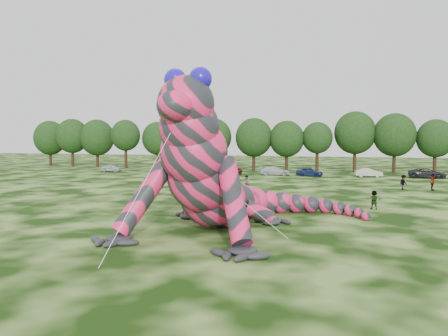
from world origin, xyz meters
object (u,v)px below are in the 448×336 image
at_px(tree_4, 158,145).
at_px(car_1, 179,169).
at_px(tree_2, 97,143).
at_px(spectator_2, 403,182).
at_px(tree_8, 287,146).
at_px(tree_3, 126,144).
at_px(tree_1, 72,143).
at_px(car_4, 310,172).
at_px(spectator_3, 432,182).
at_px(tree_11, 394,143).
at_px(spectator_1, 246,183).
at_px(tree_12, 435,147).
at_px(car_3, 275,171).
at_px(tree_9, 317,147).
at_px(spectator_0, 199,185).
at_px(car_0, 111,168).
at_px(car_5, 369,173).
at_px(spectator_5, 374,200).
at_px(tree_7, 254,144).
at_px(car_2, 227,170).
at_px(tree_10, 355,142).
at_px(car_6, 427,173).
at_px(tree_5, 189,143).
at_px(tree_0, 50,143).
at_px(inflatable_gecko, 219,153).
at_px(tree_6, 214,144).

distance_m(tree_4, car_1, 13.25).
bearing_deg(tree_2, spectator_2, -25.30).
bearing_deg(tree_8, tree_3, 179.85).
distance_m(tree_1, car_4, 50.20).
bearing_deg(tree_4, spectator_3, -30.00).
height_order(tree_11, spectator_3, tree_11).
xyz_separation_m(spectator_1, spectator_2, (16.97, 6.20, -0.05)).
distance_m(tree_12, car_3, 27.00).
height_order(tree_9, tree_11, tree_11).
bearing_deg(tree_9, tree_2, 178.16).
relative_size(tree_3, spectator_0, 5.25).
xyz_separation_m(car_1, car_3, (16.47, -0.82, 0.06)).
xyz_separation_m(car_0, car_5, (43.08, 0.75, 0.01)).
bearing_deg(tree_9, tree_1, 179.18).
distance_m(tree_8, car_5, 16.16).
xyz_separation_m(tree_4, car_3, (24.67, -10.48, -3.84)).
xyz_separation_m(car_5, spectator_5, (-1.30, -31.40, 0.14)).
height_order(tree_2, spectator_1, tree_2).
bearing_deg(tree_7, car_4, -41.45).
relative_size(tree_12, car_2, 1.72).
bearing_deg(spectator_1, car_4, 131.53).
distance_m(tree_10, spectator_1, 34.61).
bearing_deg(spectator_2, tree_2, 35.12).
height_order(tree_11, spectator_1, tree_11).
distance_m(car_6, spectator_3, 16.27).
xyz_separation_m(tree_5, car_6, (40.53, -9.48, -4.17)).
bearing_deg(tree_10, tree_8, -172.19).
xyz_separation_m(tree_5, car_0, (-10.72, -10.30, -4.25)).
bearing_deg(tree_3, tree_5, 6.20).
xyz_separation_m(tree_0, spectator_1, (49.70, -32.73, -3.86)).
distance_m(inflatable_gecko, tree_5, 54.83).
bearing_deg(tree_4, inflatable_gecko, -62.13).
bearing_deg(tree_10, car_2, -152.38).
bearing_deg(tree_4, car_5, -14.19).
relative_size(car_6, spectator_5, 3.28).
distance_m(tree_10, car_2, 23.20).
bearing_deg(tree_7, inflatable_gecko, -81.36).
relative_size(tree_11, tree_12, 1.12).
relative_size(inflatable_gecko, car_0, 5.24).
height_order(tree_5, tree_9, tree_5).
relative_size(tree_1, car_1, 2.58).
height_order(tree_3, tree_12, tree_3).
xyz_separation_m(tree_1, car_6, (65.76, -9.10, -4.18)).
height_order(tree_6, tree_10, tree_10).
bearing_deg(tree_8, car_2, -133.66).
bearing_deg(spectator_1, spectator_2, 76.00).
bearing_deg(spectator_5, tree_9, -91.58).
xyz_separation_m(tree_4, car_6, (47.04, -9.76, -3.80)).
relative_size(car_3, car_6, 0.91).
xyz_separation_m(tree_4, car_0, (-4.20, -10.58, -3.88)).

